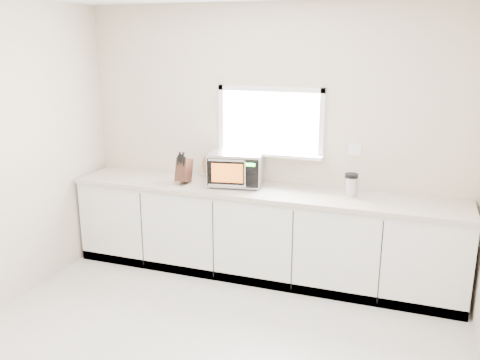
% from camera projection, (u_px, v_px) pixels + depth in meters
% --- Properties ---
extents(back_wall, '(4.00, 0.17, 2.70)m').
position_uv_depth(back_wall, '(271.00, 139.00, 5.17)').
color(back_wall, beige).
rests_on(back_wall, ground).
extents(cabinets, '(3.92, 0.60, 0.88)m').
position_uv_depth(cabinets, '(261.00, 234.00, 5.15)').
color(cabinets, silver).
rests_on(cabinets, ground).
extents(countertop, '(3.92, 0.64, 0.04)m').
position_uv_depth(countertop, '(261.00, 191.00, 5.01)').
color(countertop, beige).
rests_on(countertop, cabinets).
extents(microwave, '(0.59, 0.49, 0.34)m').
position_uv_depth(microwave, '(236.00, 168.00, 5.11)').
color(microwave, black).
rests_on(microwave, countertop).
extents(knife_block, '(0.11, 0.23, 0.34)m').
position_uv_depth(knife_block, '(184.00, 169.00, 5.18)').
color(knife_block, '#432218').
rests_on(knife_block, countertop).
extents(cutting_board, '(0.29, 0.07, 0.29)m').
position_uv_depth(cutting_board, '(215.00, 165.00, 5.39)').
color(cutting_board, '#955A39').
rests_on(cutting_board, countertop).
extents(coffee_grinder, '(0.14, 0.14, 0.22)m').
position_uv_depth(coffee_grinder, '(351.00, 185.00, 4.77)').
color(coffee_grinder, '#B7BABF').
rests_on(coffee_grinder, countertop).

